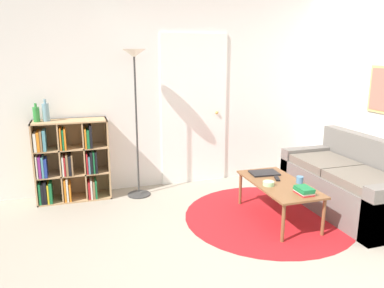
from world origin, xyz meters
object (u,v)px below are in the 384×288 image
object	(u,v)px
laptop	(264,173)
couch	(351,186)
bookshelf	(69,162)
bottle_left	(36,114)
cup	(300,180)
coffee_table	(279,186)
bottle_middle	(46,112)
floor_lamp	(135,80)
bowl	(269,183)

from	to	relation	value
laptop	couch	bearing A→B (deg)	-21.17
bookshelf	bottle_left	distance (m)	0.71
couch	cup	xyz separation A→B (m)	(-0.74, -0.04, 0.16)
coffee_table	bottle_left	bearing A→B (deg)	152.84
laptop	bottle_left	distance (m)	2.83
couch	bottle_middle	size ratio (longest dim) A/B	6.25
bottle_left	bookshelf	bearing A→B (deg)	-1.08
couch	bottle_left	distance (m)	3.87
cup	couch	bearing A→B (deg)	2.80
floor_lamp	laptop	xyz separation A→B (m)	(1.38, -0.85, -1.07)
bookshelf	bottle_left	world-z (taller)	bottle_left
floor_lamp	couch	size ratio (longest dim) A/B	1.12
bowl	bottle_middle	size ratio (longest dim) A/B	0.46
floor_lamp	coffee_table	xyz separation A→B (m)	(1.39, -1.19, -1.13)
bookshelf	laptop	distance (m)	2.44
floor_lamp	bowl	size ratio (longest dim) A/B	15.19
coffee_table	laptop	distance (m)	0.34
floor_lamp	laptop	world-z (taller)	floor_lamp
laptop	bottle_middle	bearing A→B (deg)	158.04
bottle_left	laptop	bearing A→B (deg)	-20.94
coffee_table	laptop	size ratio (longest dim) A/B	3.16
couch	laptop	distance (m)	1.04
laptop	bottle_middle	size ratio (longest dim) A/B	1.29
bookshelf	bowl	xyz separation A→B (m)	(2.09, -1.35, -0.04)
bookshelf	laptop	bearing A→B (deg)	-23.54
bookshelf	bottle_left	xyz separation A→B (m)	(-0.33, 0.01, 0.63)
bookshelf	floor_lamp	size ratio (longest dim) A/B	0.55
bookshelf	bottle_middle	xyz separation A→B (m)	(-0.22, 0.02, 0.65)
coffee_table	laptop	world-z (taller)	laptop
coffee_table	bottle_left	distance (m)	2.98
couch	laptop	bearing A→B (deg)	158.83
laptop	bottle_left	world-z (taller)	bottle_left
coffee_table	cup	distance (m)	0.24
floor_lamp	bowl	distance (m)	2.04
floor_lamp	bottle_left	xyz separation A→B (m)	(-1.18, 0.13, -0.39)
floor_lamp	bottle_middle	bearing A→B (deg)	172.47
coffee_table	bowl	world-z (taller)	bowl
floor_lamp	bowl	xyz separation A→B (m)	(1.24, -1.23, -1.06)
coffee_table	floor_lamp	bearing A→B (deg)	139.51
coffee_table	bottle_middle	world-z (taller)	bottle_middle
bookshelf	cup	xyz separation A→B (m)	(2.46, -1.39, -0.02)
bowl	cup	xyz separation A→B (m)	(0.37, -0.03, 0.02)
couch	bottle_left	size ratio (longest dim) A/B	7.47
coffee_table	bottle_middle	size ratio (longest dim) A/B	4.07
laptop	cup	size ratio (longest dim) A/B	4.53
bowl	bottle_left	world-z (taller)	bottle_left
bookshelf	bottle_middle	world-z (taller)	bottle_middle
cup	bottle_middle	size ratio (longest dim) A/B	0.28
cup	bottle_left	size ratio (longest dim) A/B	0.34
coffee_table	bottle_left	world-z (taller)	bottle_left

